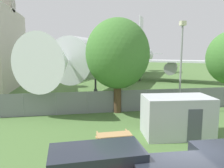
{
  "coord_description": "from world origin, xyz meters",
  "views": [
    {
      "loc": [
        -3.71,
        -6.95,
        5.09
      ],
      "look_at": [
        0.07,
        13.89,
        2.0
      ],
      "focal_mm": 35.0,
      "sensor_mm": 36.0,
      "label": 1
    }
  ],
  "objects_px": {
    "airplane": "(123,57)",
    "portable_cabin": "(177,116)",
    "picnic_bench_near_cabin": "(114,139)",
    "tree_left_of_cabin": "(118,54)"
  },
  "relations": [
    {
      "from": "airplane",
      "to": "tree_left_of_cabin",
      "type": "height_order",
      "value": "airplane"
    },
    {
      "from": "portable_cabin",
      "to": "tree_left_of_cabin",
      "type": "height_order",
      "value": "tree_left_of_cabin"
    },
    {
      "from": "portable_cabin",
      "to": "tree_left_of_cabin",
      "type": "distance_m",
      "value": 7.32
    },
    {
      "from": "airplane",
      "to": "portable_cabin",
      "type": "xyz_separation_m",
      "value": [
        -2.59,
        -25.96,
        -3.0
      ]
    },
    {
      "from": "picnic_bench_near_cabin",
      "to": "portable_cabin",
      "type": "bearing_deg",
      "value": 14.13
    },
    {
      "from": "picnic_bench_near_cabin",
      "to": "tree_left_of_cabin",
      "type": "height_order",
      "value": "tree_left_of_cabin"
    },
    {
      "from": "picnic_bench_near_cabin",
      "to": "tree_left_of_cabin",
      "type": "bearing_deg",
      "value": 76.89
    },
    {
      "from": "portable_cabin",
      "to": "picnic_bench_near_cabin",
      "type": "relative_size",
      "value": 2.22
    },
    {
      "from": "picnic_bench_near_cabin",
      "to": "tree_left_of_cabin",
      "type": "distance_m",
      "value": 8.3
    },
    {
      "from": "tree_left_of_cabin",
      "to": "airplane",
      "type": "bearing_deg",
      "value": 75.82
    }
  ]
}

